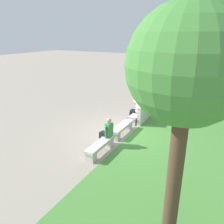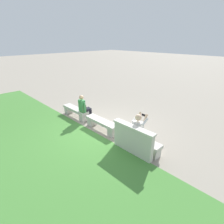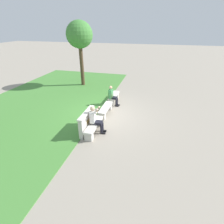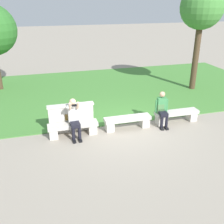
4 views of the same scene
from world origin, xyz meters
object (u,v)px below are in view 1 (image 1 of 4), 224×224
person_distant (107,131)px  backpack (109,132)px  person_photographer (137,107)px  tree_left_background (187,70)px  bench_main (138,115)px  bench_mid (100,146)px  bench_near (122,128)px

person_distant → backpack: size_ratio=2.94×
person_photographer → tree_left_background: tree_left_background is taller
tree_left_background → person_distant: bearing=-134.6°
bench_main → backpack: (3.21, 0.02, 0.33)m
bench_mid → tree_left_background: tree_left_background is taller
bench_mid → person_distant: bearing=-174.2°
person_photographer → bench_main: bearing=121.5°
person_photographer → backpack: bearing=1.8°
bench_near → person_photographer: person_photographer is taller
bench_main → person_distant: 3.25m
bench_main → bench_near: 1.94m
tree_left_background → person_photographer: bearing=-152.3°
bench_mid → tree_left_background: bearing=50.9°
tree_left_background → bench_mid: bearing=-129.1°
person_photographer → backpack: size_ratio=3.08×
bench_main → bench_mid: same height
backpack → tree_left_background: tree_left_background is taller
person_photographer → tree_left_background: (6.55, 3.43, 3.12)m
bench_main → tree_left_background: (6.60, 3.35, 3.56)m
person_photographer → person_distant: size_ratio=1.05×
bench_mid → person_photographer: (-3.83, -0.08, 0.44)m
tree_left_background → backpack: bearing=-135.5°
person_distant → tree_left_background: (3.37, 3.42, 3.18)m
bench_near → person_photographer: (-1.89, -0.08, 0.44)m
bench_mid → person_distant: 0.75m
person_photographer → person_distant: bearing=0.2°
person_photographer → tree_left_background: size_ratio=0.27×
person_distant → person_photographer: bearing=-179.8°
bench_mid → tree_left_background: size_ratio=0.34×
bench_mid → backpack: (-0.67, 0.02, 0.33)m
bench_main → bench_mid: (3.88, 0.00, 0.00)m
bench_main → backpack: size_ratio=3.92×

